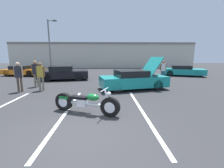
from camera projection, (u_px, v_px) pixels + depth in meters
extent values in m
plane|color=#2D2D30|center=(85.00, 135.00, 4.14)|extent=(80.00, 80.00, 0.00)
cube|color=white|center=(66.00, 112.00, 5.84)|extent=(0.12, 5.88, 0.01)
cube|color=white|center=(142.00, 111.00, 5.94)|extent=(0.12, 5.88, 0.01)
cube|color=beige|center=(103.00, 55.00, 27.75)|extent=(32.00, 4.00, 4.40)
cube|color=slate|center=(103.00, 44.00, 27.37)|extent=(32.00, 4.20, 0.30)
cylinder|color=slate|center=(50.00, 46.00, 19.93)|extent=(0.18, 0.18, 6.75)
cylinder|color=slate|center=(51.00, 21.00, 19.35)|extent=(0.90, 0.10, 0.10)
cube|color=#4C4C51|center=(55.00, 21.00, 19.36)|extent=(0.44, 0.28, 0.16)
cylinder|color=black|center=(110.00, 107.00, 5.31)|extent=(0.72, 0.40, 0.71)
cylinder|color=black|center=(64.00, 102.00, 5.93)|extent=(0.72, 0.40, 0.71)
cylinder|color=silver|center=(110.00, 107.00, 5.31)|extent=(0.43, 0.30, 0.39)
cylinder|color=silver|center=(64.00, 102.00, 5.93)|extent=(0.43, 0.30, 0.39)
cylinder|color=silver|center=(86.00, 104.00, 5.62)|extent=(1.59, 0.70, 0.12)
cube|color=silver|center=(82.00, 102.00, 5.66)|extent=(0.42, 0.35, 0.28)
ellipsoid|color=#146B2D|center=(93.00, 97.00, 5.47)|extent=(0.56, 0.44, 0.26)
cube|color=black|center=(79.00, 97.00, 5.67)|extent=(0.73, 0.48, 0.10)
cube|color=#146B2D|center=(65.00, 97.00, 5.88)|extent=(0.44, 0.34, 0.10)
cylinder|color=silver|center=(108.00, 98.00, 5.28)|extent=(0.31, 0.17, 0.63)
cylinder|color=silver|center=(104.00, 90.00, 5.27)|extent=(0.28, 0.67, 0.04)
sphere|color=silver|center=(109.00, 94.00, 5.24)|extent=(0.16, 0.16, 0.16)
cylinder|color=silver|center=(77.00, 103.00, 5.87)|extent=(1.21, 0.53, 0.09)
cube|color=teal|center=(133.00, 81.00, 9.73)|extent=(4.53, 2.64, 0.66)
cube|color=black|center=(131.00, 73.00, 9.59)|extent=(2.21, 1.95, 0.39)
cylinder|color=black|center=(158.00, 85.00, 9.38)|extent=(0.69, 0.36, 0.66)
cylinder|color=black|center=(146.00, 81.00, 10.82)|extent=(0.69, 0.36, 0.66)
cylinder|color=black|center=(117.00, 87.00, 8.72)|extent=(0.69, 0.36, 0.66)
cylinder|color=black|center=(111.00, 83.00, 10.16)|extent=(0.69, 0.36, 0.66)
cube|color=teal|center=(151.00, 66.00, 9.86)|extent=(1.22, 1.75, 1.24)
cube|color=#4C4C51|center=(150.00, 76.00, 9.97)|extent=(0.80, 1.06, 0.28)
cube|color=teal|center=(183.00, 71.00, 16.18)|extent=(4.64, 3.23, 0.59)
cube|color=black|center=(181.00, 67.00, 16.14)|extent=(2.38, 2.26, 0.37)
cylinder|color=black|center=(198.00, 74.00, 15.02)|extent=(0.68, 0.43, 0.65)
cylinder|color=black|center=(194.00, 72.00, 16.60)|extent=(0.68, 0.43, 0.65)
cylinder|color=black|center=(170.00, 73.00, 15.82)|extent=(0.68, 0.43, 0.65)
cylinder|color=black|center=(169.00, 72.00, 17.40)|extent=(0.68, 0.43, 0.65)
cube|color=black|center=(64.00, 74.00, 13.39)|extent=(4.43, 2.38, 0.64)
cube|color=black|center=(62.00, 68.00, 13.26)|extent=(2.12, 1.84, 0.43)
cylinder|color=black|center=(79.00, 77.00, 12.93)|extent=(0.72, 0.33, 0.70)
cylinder|color=black|center=(79.00, 75.00, 14.40)|extent=(0.72, 0.33, 0.70)
cylinder|color=black|center=(47.00, 78.00, 12.45)|extent=(0.72, 0.33, 0.70)
cylinder|color=black|center=(51.00, 75.00, 13.91)|extent=(0.72, 0.33, 0.70)
cube|color=orange|center=(24.00, 71.00, 16.30)|extent=(4.48, 2.55, 0.52)
cube|color=black|center=(22.00, 67.00, 16.24)|extent=(2.16, 1.98, 0.38)
cylinder|color=black|center=(30.00, 73.00, 15.34)|extent=(0.73, 0.33, 0.71)
cylinder|color=black|center=(40.00, 72.00, 16.95)|extent=(0.73, 0.33, 0.71)
cylinder|color=black|center=(7.00, 73.00, 15.69)|extent=(0.73, 0.33, 0.71)
cylinder|color=black|center=(19.00, 71.00, 17.29)|extent=(0.73, 0.33, 0.71)
cylinder|color=gray|center=(35.00, 80.00, 10.49)|extent=(0.12, 0.12, 0.88)
cylinder|color=gray|center=(38.00, 80.00, 10.50)|extent=(0.12, 0.12, 0.88)
cube|color=#26262D|center=(35.00, 69.00, 10.35)|extent=(0.36, 0.20, 0.70)
cylinder|color=#9E704C|center=(32.00, 69.00, 10.33)|extent=(0.08, 0.08, 0.63)
cylinder|color=#9E704C|center=(39.00, 69.00, 10.35)|extent=(0.08, 0.08, 0.63)
sphere|color=#9E704C|center=(35.00, 62.00, 10.26)|extent=(0.24, 0.24, 0.24)
cylinder|color=gray|center=(40.00, 84.00, 9.34)|extent=(0.12, 0.12, 0.85)
cylinder|color=gray|center=(43.00, 84.00, 9.34)|extent=(0.12, 0.12, 0.85)
cube|color=#B29933|center=(40.00, 72.00, 9.20)|extent=(0.36, 0.20, 0.67)
cylinder|color=brown|center=(37.00, 71.00, 9.18)|extent=(0.08, 0.08, 0.60)
cylinder|color=brown|center=(44.00, 71.00, 9.20)|extent=(0.08, 0.08, 0.60)
sphere|color=brown|center=(40.00, 64.00, 9.11)|extent=(0.23, 0.23, 0.23)
cylinder|color=#38476B|center=(161.00, 76.00, 13.24)|extent=(0.12, 0.12, 0.82)
cylinder|color=#38476B|center=(164.00, 76.00, 13.25)|extent=(0.12, 0.12, 0.82)
cube|color=white|center=(163.00, 67.00, 13.11)|extent=(0.36, 0.20, 0.65)
cylinder|color=brown|center=(161.00, 67.00, 13.10)|extent=(0.08, 0.08, 0.59)
cylinder|color=brown|center=(166.00, 67.00, 13.11)|extent=(0.08, 0.08, 0.59)
sphere|color=brown|center=(163.00, 62.00, 13.03)|extent=(0.22, 0.22, 0.22)
cylinder|color=brown|center=(18.00, 85.00, 8.98)|extent=(0.12, 0.12, 0.86)
cylinder|color=brown|center=(22.00, 85.00, 8.99)|extent=(0.12, 0.12, 0.86)
cube|color=#26262D|center=(18.00, 72.00, 8.84)|extent=(0.36, 0.20, 0.68)
cylinder|color=tan|center=(14.00, 71.00, 8.83)|extent=(0.08, 0.08, 0.61)
cylinder|color=tan|center=(22.00, 71.00, 8.84)|extent=(0.08, 0.08, 0.61)
sphere|color=tan|center=(17.00, 64.00, 8.76)|extent=(0.23, 0.23, 0.23)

